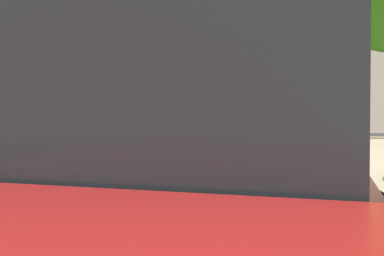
% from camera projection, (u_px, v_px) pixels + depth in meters
% --- Properties ---
extents(ground, '(67.72, 67.72, 0.00)m').
position_uv_depth(ground, '(268.00, 164.00, 14.56)').
color(ground, '#2D2D2D').
extents(curb_edge, '(0.16, 42.32, 0.12)m').
position_uv_depth(curb_edge, '(342.00, 164.00, 13.87)').
color(curb_edge, gray).
rests_on(curb_edge, ground).
extents(lane_stripe_centre, '(0.14, 40.00, 0.01)m').
position_uv_depth(lane_stripe_centre, '(174.00, 164.00, 14.31)').
color(lane_stripe_centre, white).
rests_on(lane_stripe_centre, ground).
extents(lane_stripe_bike_edge, '(0.12, 42.32, 0.01)m').
position_uv_depth(lane_stripe_bike_edge, '(294.00, 164.00, 14.31)').
color(lane_stripe_bike_edge, white).
rests_on(lane_stripe_bike_edge, ground).
extents(parked_sedan_dark_blue_second, '(1.85, 4.41, 1.52)m').
position_uv_depth(parked_sedan_dark_blue_second, '(317.00, 132.00, 23.35)').
color(parked_sedan_dark_blue_second, navy).
rests_on(parked_sedan_dark_blue_second, ground).
extents(parked_sedan_tan_mid, '(1.85, 4.40, 1.52)m').
position_uv_depth(parked_sedan_tan_mid, '(319.00, 129.00, 29.51)').
color(parked_sedan_tan_mid, tan).
rests_on(parked_sedan_tan_mid, ground).
extents(bicycle_at_curb, '(1.76, 0.46, 0.78)m').
position_uv_depth(bicycle_at_curb, '(318.00, 217.00, 4.94)').
color(bicycle_at_curb, black).
rests_on(bicycle_at_curb, ground).
extents(cyclist_with_backpack, '(0.43, 0.62, 1.66)m').
position_uv_depth(cyclist_with_backpack, '(341.00, 166.00, 4.43)').
color(cyclist_with_backpack, '#C6B284').
rests_on(cyclist_with_backpack, ground).
extents(street_tree_mid_block, '(2.48, 2.48, 4.74)m').
position_uv_depth(street_tree_mid_block, '(350.00, 82.00, 29.13)').
color(street_tree_mid_block, brown).
rests_on(street_tree_mid_block, sidewalk).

